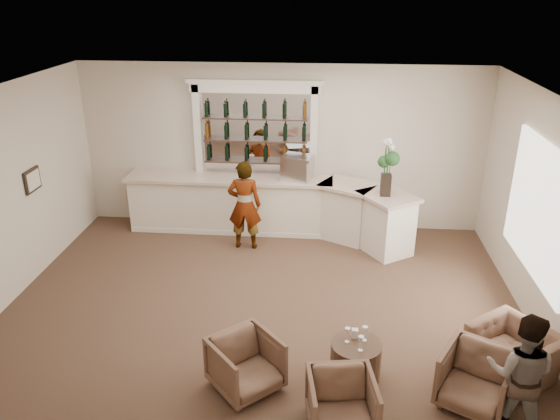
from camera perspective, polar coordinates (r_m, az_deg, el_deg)
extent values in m
plane|color=brown|center=(8.47, -2.03, -11.06)|extent=(8.00, 8.00, 0.00)
cube|color=beige|center=(10.95, 0.11, 6.53)|extent=(8.00, 0.04, 3.30)
cube|color=beige|center=(8.21, 26.71, -1.68)|extent=(0.04, 7.00, 3.30)
cube|color=white|center=(7.18, -2.40, 11.41)|extent=(8.00, 7.00, 0.04)
cube|color=white|center=(8.61, 25.48, -0.01)|extent=(0.05, 2.40, 1.90)
cube|color=black|center=(10.01, -24.47, 2.86)|extent=(0.04, 0.46, 0.38)
cube|color=beige|center=(10.00, -24.34, 2.85)|extent=(0.01, 0.38, 0.30)
cube|color=white|center=(11.12, -5.19, 0.63)|extent=(4.00, 0.70, 1.08)
cube|color=beige|center=(10.90, -5.31, 3.37)|extent=(4.10, 0.82, 0.06)
cube|color=white|center=(10.74, 7.02, -0.26)|extent=(1.12, 1.04, 1.08)
cube|color=beige|center=(10.52, 7.17, 2.56)|extent=(1.27, 1.19, 0.06)
cube|color=white|center=(10.32, 10.97, -1.52)|extent=(1.08, 1.14, 1.08)
cube|color=beige|center=(10.08, 11.22, 1.39)|extent=(1.24, 1.29, 0.06)
cube|color=silver|center=(11.02, -5.40, -2.38)|extent=(4.00, 0.06, 0.10)
cube|color=white|center=(10.91, -2.54, 8.07)|extent=(2.15, 0.02, 1.65)
cube|color=silver|center=(11.19, -8.41, 5.58)|extent=(0.14, 0.16, 2.90)
cube|color=silver|center=(10.90, 3.50, 5.31)|extent=(0.14, 0.16, 2.90)
cube|color=silver|center=(10.66, -2.66, 12.63)|extent=(2.52, 0.16, 0.18)
cube|color=silver|center=(10.64, -2.68, 13.26)|extent=(2.64, 0.20, 0.08)
cube|color=#35241A|center=(10.96, -2.56, 5.05)|extent=(2.05, 0.20, 0.03)
cube|color=#35241A|center=(10.83, -2.60, 7.26)|extent=(2.05, 0.20, 0.03)
cube|color=#35241A|center=(10.73, -2.64, 9.53)|extent=(2.05, 0.20, 0.03)
cylinder|color=#442C1D|center=(7.28, 7.90, -15.28)|extent=(0.65, 0.65, 0.50)
imported|color=gray|center=(10.19, -3.72, 0.50)|extent=(0.63, 0.42, 1.72)
imported|color=gray|center=(6.75, 23.80, -15.42)|extent=(0.89, 0.80, 1.50)
imported|color=brown|center=(7.00, -3.59, -15.78)|extent=(1.08, 1.09, 0.71)
imported|color=brown|center=(6.50, 6.46, -19.59)|extent=(0.85, 0.87, 0.69)
imported|color=brown|center=(7.14, 19.81, -16.31)|extent=(1.07, 1.08, 0.73)
imported|color=brown|center=(7.83, 23.24, -13.49)|extent=(1.29, 1.31, 0.64)
cube|color=silver|center=(10.62, 1.81, 4.47)|extent=(0.65, 0.59, 0.48)
cube|color=black|center=(9.98, 10.98, 2.60)|extent=(0.18, 0.18, 0.40)
cube|color=silver|center=(7.20, 7.83, -12.65)|extent=(0.08, 0.08, 0.12)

